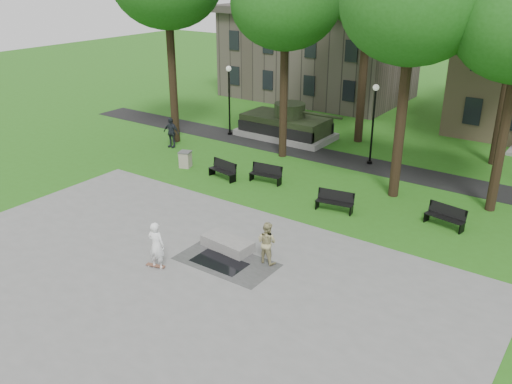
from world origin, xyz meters
TOP-DOWN VIEW (x-y plane):
  - ground at (0.00, 0.00)m, footprint 120.00×120.00m
  - plaza at (0.00, -5.00)m, footprint 22.00×16.00m
  - footpath at (0.00, 12.00)m, footprint 44.00×2.60m
  - building_left at (-11.00, 26.50)m, footprint 15.00×10.00m
  - tree_1 at (-4.50, 10.50)m, footprint 6.20×6.20m
  - tree_2 at (3.50, 8.50)m, footprint 6.60×6.60m
  - lamp_left at (-10.00, 12.30)m, footprint 0.36×0.36m
  - lamp_mid at (0.50, 12.30)m, footprint 0.36×0.36m
  - tank_monument at (-6.46, 14.00)m, footprint 7.45×3.40m
  - puddle at (0.49, -1.97)m, footprint 2.20×1.20m
  - concrete_block at (0.05, -0.87)m, footprint 2.28×1.19m
  - skateboard at (-1.32, -3.67)m, footprint 0.81×0.40m
  - skateboarder at (-1.23, -3.64)m, footprint 0.78×0.58m
  - friend_watching at (2.00, -0.85)m, footprint 0.86×0.68m
  - pedestrian_walker at (-11.35, 7.89)m, footprint 1.19×0.62m
  - park_bench_0 at (-5.14, 5.42)m, footprint 1.85×0.81m
  - park_bench_1 at (-2.84, 6.27)m, footprint 1.84×0.72m
  - park_bench_2 at (1.93, 5.10)m, footprint 1.85×0.81m
  - park_bench_3 at (6.75, 6.44)m, footprint 1.85×0.84m
  - trash_bin at (-8.05, 5.55)m, footprint 0.84×0.84m

SIDE VIEW (x-z plane):
  - ground at x=0.00m, z-range 0.00..0.00m
  - footpath at x=0.00m, z-range 0.00..0.01m
  - plaza at x=0.00m, z-range 0.00..0.02m
  - puddle at x=0.49m, z-range 0.02..0.02m
  - skateboard at x=-1.32m, z-range 0.02..0.09m
  - concrete_block at x=0.05m, z-range 0.02..0.47m
  - trash_bin at x=-8.05m, z-range 0.01..0.97m
  - park_bench_0 at x=-5.14m, z-range 0.02..1.02m
  - park_bench_1 at x=-2.84m, z-range 0.02..1.02m
  - park_bench_2 at x=1.93m, z-range 0.02..1.02m
  - park_bench_3 at x=6.75m, z-range 0.02..1.02m
  - tank_monument at x=-6.46m, z-range -0.34..2.06m
  - friend_watching at x=2.00m, z-range 0.02..1.75m
  - pedestrian_walker at x=-11.35m, z-range 0.00..1.95m
  - skateboarder at x=-1.23m, z-range 0.02..1.96m
  - lamp_left at x=-10.00m, z-range 0.43..5.16m
  - lamp_mid at x=0.50m, z-range 0.43..5.16m
  - building_left at x=-11.00m, z-range 0.00..7.20m
  - tree_1 at x=-4.50m, z-range 3.14..14.77m
  - tree_2 at x=3.50m, z-range 3.23..15.40m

